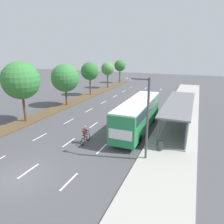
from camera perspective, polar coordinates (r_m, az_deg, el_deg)
The scene contains 16 objects.
ground_plane at distance 16.66m, azimuth -23.82°, elevation -15.90°, with size 140.00×140.00×0.00m, color #4C4C51.
median_strip at distance 36.04m, azimuth -10.60°, elevation 2.69°, with size 2.60×52.00×0.12m, color brown.
sidewalk_right at distance 30.60m, azimuth 18.35°, elevation -0.35°, with size 4.50×52.00×0.15m, color #ADAAA3.
lane_divider_left at distance 30.95m, azimuth -6.33°, elevation 0.47°, with size 0.14×44.45×0.01m.
lane_divider_center at distance 29.50m, azimuth -0.33°, elevation -0.24°, with size 0.14×44.45×0.01m.
lane_divider_right at distance 28.41m, azimuth 6.21°, elevation -1.01°, with size 0.14×44.45×0.01m.
bus_shelter at distance 24.40m, azimuth 18.29°, elevation -0.17°, with size 2.90×12.58×2.86m.
bus at distance 22.76m, azimuth 7.10°, elevation -0.10°, with size 2.54×11.29×3.37m.
cyclist at distance 20.05m, azimuth -7.34°, elevation -6.33°, with size 0.46×1.82×1.71m.
median_tree_second at distance 26.85m, azimuth -23.61°, elevation 7.87°, with size 4.40×4.40×7.20m.
median_tree_third at distance 33.36m, azimuth -12.69°, elevation 9.03°, with size 4.27×4.27×6.41m.
median_tree_fourth at distance 40.77m, azimuth -6.08°, elevation 10.98°, with size 3.37×3.37×6.20m.
median_tree_fifth at distance 48.51m, azimuth -1.21°, elevation 11.70°, with size 2.93×2.93×5.77m.
median_tree_farthest at distance 56.53m, azimuth 2.18°, elevation 12.50°, with size 2.97×2.97×5.90m.
streetlight at distance 16.13m, azimuth 9.10°, elevation -0.44°, with size 1.91×0.24×6.50m.
trash_bin at distance 18.93m, azimuth 13.09°, elevation -8.80°, with size 0.52×0.52×0.85m, color #4C4C51.
Camera 1 is at (10.79, -9.36, 8.57)m, focal length 33.51 mm.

